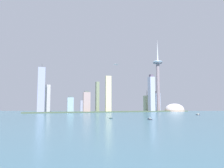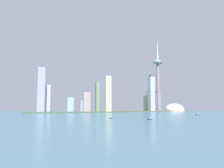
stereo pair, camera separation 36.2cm
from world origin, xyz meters
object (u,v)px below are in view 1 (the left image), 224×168
object	(u,v)px
observation_tower	(158,76)
skyscraper_0	(149,95)
skyscraper_10	(70,105)
boat_0	(111,118)
skyscraper_1	(48,98)
boat_2	(198,115)
skyscraper_8	(83,106)
skyscraper_6	(108,94)
airplane	(116,64)
boat_1	(150,119)
skyscraper_3	(147,103)
skyscraper_9	(87,102)
skyscraper_2	(97,97)
skyscraper_4	(151,94)
skyscraper_5	(41,90)
stadium_dome	(174,110)
skyscraper_7	(157,102)

from	to	relation	value
observation_tower	skyscraper_0	distance (m)	116.73
skyscraper_10	boat_0	distance (m)	373.06
skyscraper_1	boat_2	size ratio (longest dim) A/B	6.93
skyscraper_1	skyscraper_8	size ratio (longest dim) A/B	1.48
skyscraper_1	skyscraper_0	bearing A→B (deg)	-0.65
skyscraper_6	skyscraper_1	bearing A→B (deg)	155.83
skyscraper_10	airplane	distance (m)	245.40
boat_1	airplane	size ratio (longest dim) A/B	0.68
skyscraper_3	skyscraper_8	distance (m)	288.73
skyscraper_9	observation_tower	bearing A→B (deg)	0.21
boat_2	skyscraper_9	bearing A→B (deg)	-118.07
skyscraper_6	skyscraper_9	world-z (taller)	skyscraper_6
skyscraper_2	skyscraper_8	distance (m)	95.66
observation_tower	airplane	distance (m)	201.15
boat_0	boat_2	distance (m)	305.03
skyscraper_4	boat_0	bearing A→B (deg)	-130.07
skyscraper_8	boat_0	distance (m)	447.18
skyscraper_10	boat_1	distance (m)	443.18
skyscraper_0	skyscraper_1	world-z (taller)	skyscraper_0
skyscraper_8	skyscraper_2	bearing A→B (deg)	-59.27
skyscraper_9	boat_0	size ratio (longest dim) A/B	9.02
boat_2	skyscraper_5	bearing A→B (deg)	-107.72
skyscraper_10	boat_1	world-z (taller)	skyscraper_10
skyscraper_2	boat_2	world-z (taller)	skyscraper_2
airplane	skyscraper_8	bearing A→B (deg)	-94.51
stadium_dome	skyscraper_4	world-z (taller)	skyscraper_4
skyscraper_6	skyscraper_8	xyz separation A→B (m)	(-81.43, 111.18, -48.43)
skyscraper_9	boat_1	world-z (taller)	skyscraper_9
skyscraper_9	boat_2	world-z (taller)	skyscraper_9
skyscraper_6	airplane	bearing A→B (deg)	10.91
skyscraper_7	boat_1	size ratio (longest dim) A/B	5.34
skyscraper_1	skyscraper_10	bearing A→B (deg)	-39.75
skyscraper_1	observation_tower	bearing A→B (deg)	-11.16
skyscraper_0	skyscraper_2	size ratio (longest dim) A/B	1.42
skyscraper_4	skyscraper_1	bearing A→B (deg)	166.32
skyscraper_4	skyscraper_9	distance (m)	279.46
skyscraper_6	boat_1	size ratio (longest dim) A/B	8.40
skyscraper_5	skyscraper_8	bearing A→B (deg)	23.13
skyscraper_0	skyscraper_10	world-z (taller)	skyscraper_0
skyscraper_9	boat_1	bearing A→B (deg)	-80.71
observation_tower	skyscraper_6	xyz separation A→B (m)	(-231.50, -12.40, -83.08)
observation_tower	skyscraper_0	size ratio (longest dim) A/B	1.84
skyscraper_0	skyscraper_5	distance (m)	489.17
skyscraper_6	boat_2	size ratio (longest dim) A/B	8.96
skyscraper_7	stadium_dome	bearing A→B (deg)	-45.11
skyscraper_7	skyscraper_9	xyz separation A→B (m)	(-338.62, -51.83, -2.65)
skyscraper_6	boat_1	distance (m)	398.14
boat_0	airplane	bearing A→B (deg)	41.28
skyscraper_2	skyscraper_0	bearing A→B (deg)	13.29
skyscraper_2	skyscraper_3	world-z (taller)	skyscraper_2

